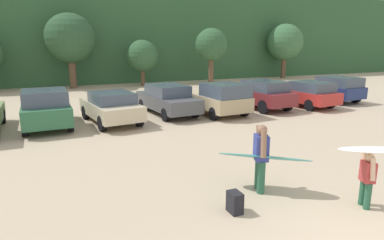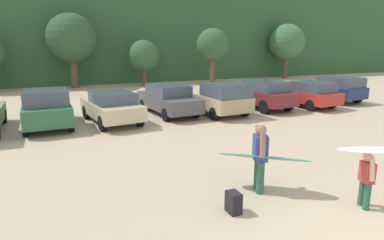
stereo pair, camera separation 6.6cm
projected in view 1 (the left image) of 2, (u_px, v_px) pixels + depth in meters
The scene contains 17 objects.
hillside_ridge at pixel (96, 35), 33.98m from camera, with size 108.00×12.00×8.94m, color #2D5633.
tree_center at pixel (70, 39), 26.01m from camera, with size 3.92×3.92×5.93m.
tree_ridge_back at pixel (142, 56), 28.06m from camera, with size 2.69×2.69×3.89m.
tree_far_left at pixel (211, 45), 28.96m from camera, with size 2.83×2.83×4.91m.
tree_center_left at pixel (285, 42), 34.35m from camera, with size 3.70×3.70×5.63m.
parked_car_forest_green at pixel (46, 108), 13.79m from camera, with size 1.97×4.00×1.64m.
parked_car_champagne at pixel (111, 107), 14.63m from camera, with size 2.33×4.22×1.41m.
parked_car_dark_gray at pixel (167, 99), 16.54m from camera, with size 2.14×4.60×1.49m.
parked_car_tan at pixel (218, 98), 16.44m from camera, with size 2.25×4.06×1.61m.
parked_car_maroon at pixel (260, 93), 18.05m from camera, with size 2.12×4.46×1.57m.
parked_car_red at pixel (303, 93), 18.79m from camera, with size 2.10×4.62×1.46m.
parked_car_navy at pixel (332, 88), 20.35m from camera, with size 2.14×4.06×1.56m.
person_adult at pixel (261, 154), 7.69m from camera, with size 0.44×0.74×1.63m.
person_child at pixel (367, 177), 6.95m from camera, with size 0.32×0.53×1.21m.
surfboard_teal at pixel (264, 157), 7.72m from camera, with size 2.11×1.85×0.29m.
surfboard_white at pixel (381, 150), 6.73m from camera, with size 1.77×1.21×0.08m.
backpack_dropped at pixel (235, 202), 6.81m from camera, with size 0.24×0.34×0.45m.
Camera 1 is at (-4.85, -3.44, 3.40)m, focal length 30.73 mm.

